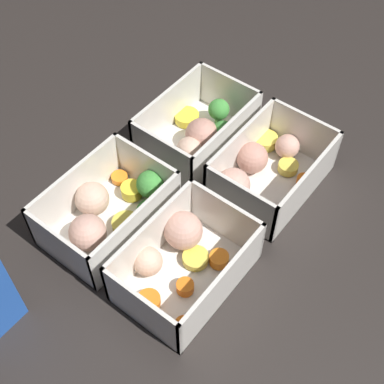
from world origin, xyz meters
name	(u,v)px	position (x,y,z in m)	size (l,w,h in m)	color
ground_plane	(192,203)	(0.00, 0.00, 0.00)	(4.00, 4.00, 0.00)	#282321
container_near_left	(182,258)	(-0.09, -0.05, 0.03)	(0.17, 0.13, 0.07)	silver
container_near_right	(263,168)	(0.10, -0.05, 0.03)	(0.17, 0.13, 0.07)	silver
container_far_left	(114,210)	(-0.09, 0.06, 0.03)	(0.17, 0.13, 0.07)	silver
container_far_right	(200,131)	(0.10, 0.06, 0.03)	(0.17, 0.12, 0.07)	silver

